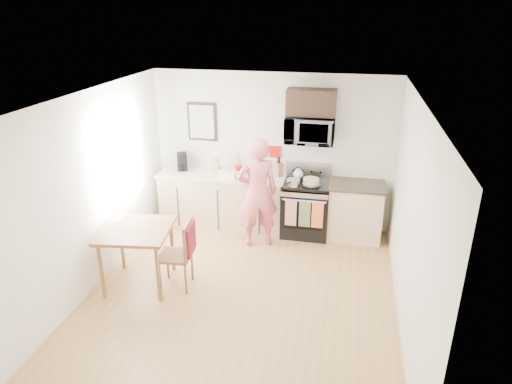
% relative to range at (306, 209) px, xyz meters
% --- Properties ---
extents(floor, '(4.60, 4.60, 0.00)m').
position_rel_range_xyz_m(floor, '(-0.63, -1.98, -0.44)').
color(floor, olive).
rests_on(floor, ground).
extents(back_wall, '(4.00, 0.04, 2.60)m').
position_rel_range_xyz_m(back_wall, '(-0.63, 0.32, 0.86)').
color(back_wall, white).
rests_on(back_wall, floor).
extents(front_wall, '(4.00, 0.04, 2.60)m').
position_rel_range_xyz_m(front_wall, '(-0.63, -4.28, 0.86)').
color(front_wall, white).
rests_on(front_wall, floor).
extents(left_wall, '(0.04, 4.60, 2.60)m').
position_rel_range_xyz_m(left_wall, '(-2.63, -1.98, 0.86)').
color(left_wall, white).
rests_on(left_wall, floor).
extents(right_wall, '(0.04, 4.60, 2.60)m').
position_rel_range_xyz_m(right_wall, '(1.37, -1.98, 0.86)').
color(right_wall, white).
rests_on(right_wall, floor).
extents(ceiling, '(4.00, 4.60, 0.04)m').
position_rel_range_xyz_m(ceiling, '(-0.63, -1.98, 2.16)').
color(ceiling, white).
rests_on(ceiling, back_wall).
extents(window, '(0.06, 1.40, 1.50)m').
position_rel_range_xyz_m(window, '(-2.59, -1.18, 1.11)').
color(window, silver).
rests_on(window, left_wall).
extents(cabinet_left, '(2.10, 0.60, 0.90)m').
position_rel_range_xyz_m(cabinet_left, '(-1.43, 0.02, 0.01)').
color(cabinet_left, '#D0AD85').
rests_on(cabinet_left, floor).
extents(countertop_left, '(2.14, 0.64, 0.04)m').
position_rel_range_xyz_m(countertop_left, '(-1.43, 0.02, 0.48)').
color(countertop_left, beige).
rests_on(countertop_left, cabinet_left).
extents(cabinet_right, '(0.84, 0.60, 0.90)m').
position_rel_range_xyz_m(cabinet_right, '(0.80, 0.02, 0.01)').
color(cabinet_right, '#D0AD85').
rests_on(cabinet_right, floor).
extents(countertop_right, '(0.88, 0.64, 0.04)m').
position_rel_range_xyz_m(countertop_right, '(0.80, 0.02, 0.48)').
color(countertop_right, black).
rests_on(countertop_right, cabinet_right).
extents(range, '(0.76, 0.70, 1.16)m').
position_rel_range_xyz_m(range, '(0.00, 0.00, 0.00)').
color(range, black).
rests_on(range, floor).
extents(microwave, '(0.76, 0.51, 0.42)m').
position_rel_range_xyz_m(microwave, '(-0.00, 0.10, 1.32)').
color(microwave, '#A9AAAE').
rests_on(microwave, back_wall).
extents(upper_cabinet, '(0.76, 0.35, 0.40)m').
position_rel_range_xyz_m(upper_cabinet, '(-0.00, 0.15, 1.74)').
color(upper_cabinet, black).
rests_on(upper_cabinet, back_wall).
extents(wall_art, '(0.50, 0.04, 0.65)m').
position_rel_range_xyz_m(wall_art, '(-1.83, 0.30, 1.31)').
color(wall_art, black).
rests_on(wall_art, back_wall).
extents(wall_trivet, '(0.20, 0.02, 0.20)m').
position_rel_range_xyz_m(wall_trivet, '(-0.58, 0.31, 0.86)').
color(wall_trivet, '#B0150F').
rests_on(wall_trivet, back_wall).
extents(person, '(0.75, 0.63, 1.77)m').
position_rel_range_xyz_m(person, '(-0.71, -0.53, 0.45)').
color(person, '#BA3347').
rests_on(person, floor).
extents(dining_table, '(0.90, 0.90, 0.84)m').
position_rel_range_xyz_m(dining_table, '(-2.05, -1.96, 0.31)').
color(dining_table, brown).
rests_on(dining_table, floor).
extents(chair, '(0.49, 0.45, 0.97)m').
position_rel_range_xyz_m(chair, '(-1.40, -1.91, 0.19)').
color(chair, brown).
rests_on(chair, floor).
extents(knife_block, '(0.16, 0.17, 0.22)m').
position_rel_range_xyz_m(knife_block, '(-0.48, 0.15, 0.62)').
color(knife_block, brown).
rests_on(knife_block, countertop_left).
extents(utensil_crock, '(0.12, 0.12, 0.35)m').
position_rel_range_xyz_m(utensil_crock, '(-1.16, 0.14, 0.64)').
color(utensil_crock, '#B0150F').
rests_on(utensil_crock, countertop_left).
extents(fruit_bowl, '(0.21, 0.21, 0.09)m').
position_rel_range_xyz_m(fruit_bowl, '(-1.53, 0.12, 0.54)').
color(fruit_bowl, white).
rests_on(fruit_bowl, countertop_left).
extents(milk_carton, '(0.12, 0.12, 0.26)m').
position_rel_range_xyz_m(milk_carton, '(-1.54, 0.02, 0.64)').
color(milk_carton, tan).
rests_on(milk_carton, countertop_left).
extents(coffee_maker, '(0.23, 0.27, 0.29)m').
position_rel_range_xyz_m(coffee_maker, '(-2.15, 0.10, 0.64)').
color(coffee_maker, black).
rests_on(coffee_maker, countertop_left).
extents(bread_bag, '(0.36, 0.25, 0.12)m').
position_rel_range_xyz_m(bread_bag, '(-1.27, -0.12, 0.56)').
color(bread_bag, '#DCC273').
rests_on(bread_bag, countertop_left).
extents(cake, '(0.31, 0.31, 0.10)m').
position_rel_range_xyz_m(cake, '(0.08, -0.12, 0.54)').
color(cake, black).
rests_on(cake, range).
extents(kettle, '(0.17, 0.17, 0.21)m').
position_rel_range_xyz_m(kettle, '(-0.15, 0.11, 0.58)').
color(kettle, white).
rests_on(kettle, range).
extents(pot, '(0.21, 0.34, 0.10)m').
position_rel_range_xyz_m(pot, '(-0.19, -0.21, 0.54)').
color(pot, '#A9AAAE').
rests_on(pot, range).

